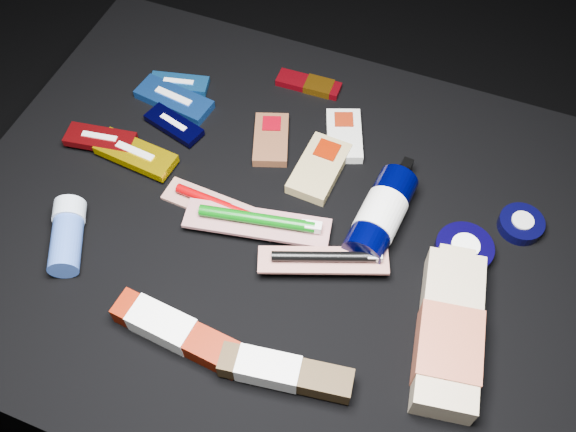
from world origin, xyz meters
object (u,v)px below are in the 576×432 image
at_px(deodorant_stick, 67,235).
at_px(toothpaste_carton_red, 173,330).
at_px(lotion_bottle, 381,215).
at_px(bodywash_bottle, 449,335).

distance_m(deodorant_stick, toothpaste_carton_red, 0.22).
bearing_deg(lotion_bottle, deodorant_stick, -149.64).
relative_size(bodywash_bottle, toothpaste_carton_red, 1.28).
relative_size(lotion_bottle, deodorant_stick, 1.60).
relative_size(bodywash_bottle, deodorant_stick, 1.99).
xyz_separation_m(lotion_bottle, deodorant_stick, (-0.42, -0.20, -0.01)).
xyz_separation_m(lotion_bottle, bodywash_bottle, (0.14, -0.14, -0.01)).
height_order(deodorant_stick, toothpaste_carton_red, deodorant_stick).
bearing_deg(toothpaste_carton_red, lotion_bottle, 57.71).
bearing_deg(toothpaste_carton_red, bodywash_bottle, 25.19).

